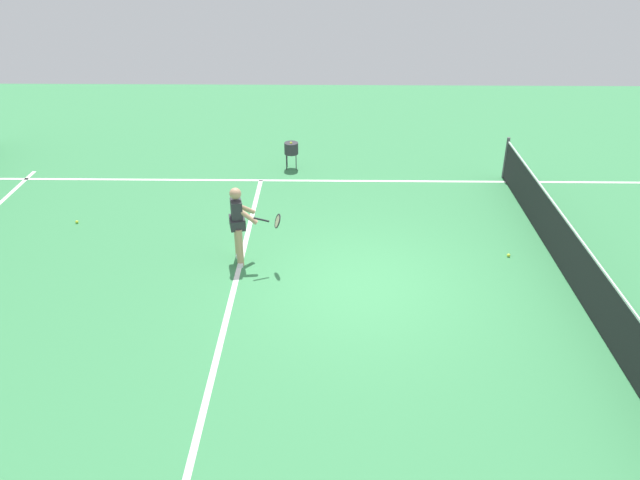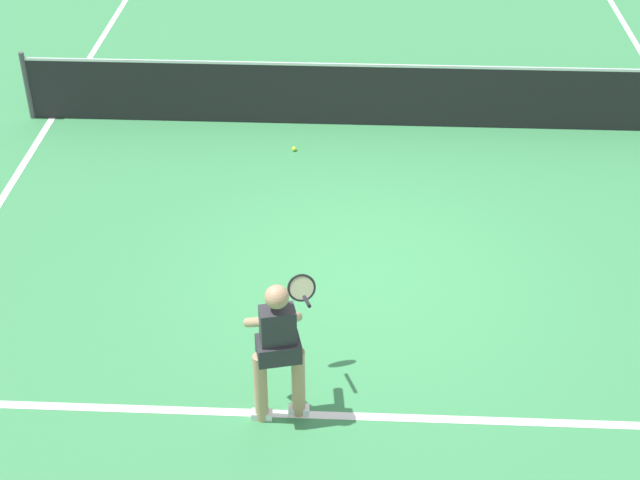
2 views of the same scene
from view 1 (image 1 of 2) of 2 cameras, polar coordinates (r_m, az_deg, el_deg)
name	(u,v)px [view 1 (image 1 of 2)]	position (r m, az deg, el deg)	size (l,w,h in m)	color
ground_plane	(363,283)	(11.57, 3.97, -3.96)	(28.12, 28.12, 0.00)	#38844C
service_line_marking	(235,282)	(11.68, -7.71, -3.82)	(9.56, 0.10, 0.01)	white
sideline_left_marking	(355,181)	(15.81, 3.17, 5.40)	(0.10, 19.63, 0.01)	white
court_net	(575,262)	(12.14, 22.21, -1.85)	(10.24, 0.08, 1.06)	#4C4C51
tennis_player	(239,222)	(11.94, -7.40, 1.62)	(0.68, 1.05, 1.55)	tan
tennis_ball_near	(77,222)	(14.65, -21.27, 1.55)	(0.07, 0.07, 0.07)	#D1E533
tennis_ball_mid	(509,255)	(12.92, 16.80, -1.34)	(0.07, 0.07, 0.07)	#D1E533
ball_hopper	(291,148)	(16.40, -2.64, 8.33)	(0.36, 0.36, 0.74)	#333338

